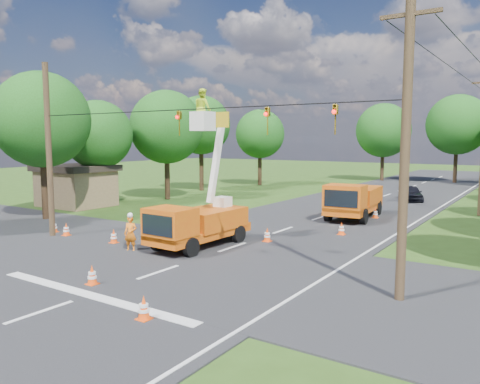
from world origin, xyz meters
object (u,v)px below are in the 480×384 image
Objects in this scene: second_truck at (353,200)px; pole_right_near at (406,139)px; traffic_cone_7 at (375,213)px; tree_left_c at (98,135)px; traffic_cone_0 at (92,275)px; traffic_cone_2 at (267,235)px; traffic_cone_6 at (54,226)px; distant_car at (411,193)px; tree_left_e at (201,125)px; tree_left_b at (42,120)px; traffic_cone_1 at (144,308)px; traffic_cone_4 at (114,236)px; shed at (76,185)px; traffic_cone_8 at (176,238)px; tree_far_a at (383,130)px; traffic_cone_3 at (342,229)px; tree_left_d at (166,127)px; tree_left_f at (260,134)px; bucket_truck at (198,213)px; ground_worker at (131,233)px; tree_far_b at (457,125)px; pole_left at (49,151)px; traffic_cone_5 at (66,229)px.

pole_right_near is (6.66, -14.08, 3.88)m from second_truck.
traffic_cone_7 is 0.09× the size of tree_left_c.
traffic_cone_0 is 9.54m from traffic_cone_2.
traffic_cone_0 is at bearing -28.12° from traffic_cone_6.
traffic_cone_2 is 0.09× the size of tree_left_c.
distant_car is 0.40× the size of tree_left_e.
second_truck is 20.38m from tree_left_b.
traffic_cone_1 is 34.54m from tree_left_e.
second_truck reaches higher than traffic_cone_1.
shed is (-12.59, 7.42, 1.26)m from traffic_cone_4.
traffic_cone_4 is at bearing 177.62° from pole_right_near.
second_truck is 9.17× the size of traffic_cone_6.
traffic_cone_8 is at bearing -54.63° from tree_left_e.
traffic_cone_0 is 47.91m from tree_far_a.
traffic_cone_3 is 0.08× the size of tree_left_d.
tree_left_f is (-4.59, 29.40, 5.33)m from traffic_cone_6.
tree_left_e reaches higher than bucket_truck.
tree_left_b is at bearing -89.36° from tree_left_f.
traffic_cone_3 is at bearing -19.13° from tree_left_d.
bucket_truck is 0.92× the size of tree_left_c.
shed is at bearing 136.45° from traffic_cone_6.
shed is 22.60m from tree_left_f.
tree_left_b reaches higher than ground_worker.
traffic_cone_0 is (2.65, -4.33, -0.46)m from ground_worker.
traffic_cone_7 is at bearing 78.55° from traffic_cone_0.
tree_far_b is at bearing 86.72° from traffic_cone_2.
bucket_truck is at bearing -52.16° from tree_left_e.
tree_left_c is (-19.51, -5.98, 5.08)m from traffic_cone_7.
traffic_cone_4 is 1.00× the size of traffic_cone_7.
bucket_truck is at bearing -125.84° from traffic_cone_3.
traffic_cone_1 is 14.56m from traffic_cone_6.
pole_right_near reaches higher than tree_left_c.
traffic_cone_8 is at bearing -21.35° from shed.
traffic_cone_3 is (2.46, 3.67, 0.00)m from traffic_cone_2.
pole_left is 1.12× the size of tree_left_c.
traffic_cone_2 is 1.00× the size of traffic_cone_5.
bucket_truck is 1.14× the size of second_truck.
tree_far_a is (3.89, 42.60, 5.83)m from traffic_cone_5.
tree_left_e reaches higher than shed.
tree_left_d is at bearing 138.61° from bucket_truck.
traffic_cone_1 is 20.35m from tree_left_b.
pole_left is 0.96× the size of tree_left_e.
shed is at bearing 163.20° from pole_right_near.
pole_right_near reaches higher than traffic_cone_8.
tree_left_b is at bearing 151.52° from traffic_cone_0.
traffic_cone_2 is 25.14m from tree_left_e.
ground_worker is at bearing -4.81° from traffic_cone_5.
traffic_cone_0 is at bearing -28.48° from tree_left_b.
second_truck is 1.71m from traffic_cone_7.
traffic_cone_3 is 1.00× the size of traffic_cone_8.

